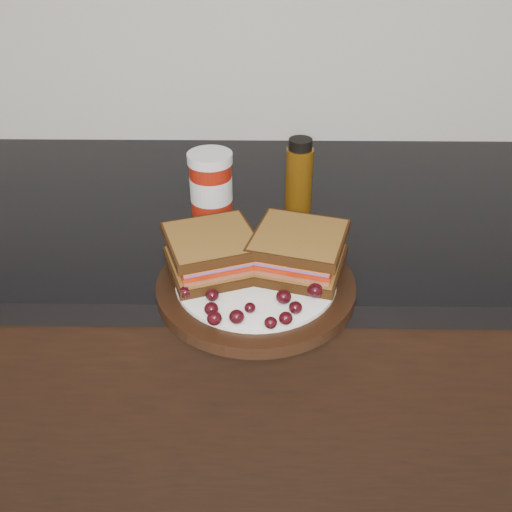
{
  "coord_description": "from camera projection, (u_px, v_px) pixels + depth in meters",
  "views": [
    {
      "loc": [
        0.23,
        0.78,
        1.39
      ],
      "look_at": [
        0.22,
        1.43,
        0.96
      ],
      "focal_mm": 40.0,
      "sensor_mm": 36.0,
      "label": 1
    }
  ],
  "objects": [
    {
      "name": "countertop",
      "position": [
        139.0,
        212.0,
        1.05
      ],
      "size": [
        3.98,
        0.6,
        0.04
      ],
      "primitive_type": "cube",
      "color": "black",
      "rests_on": "base_cabinets"
    },
    {
      "name": "grape_7",
      "position": [
        286.0,
        318.0,
        0.71
      ],
      "size": [
        0.02,
        0.02,
        0.02
      ],
      "primitive_type": "ellipsoid",
      "color": "black",
      "rests_on": "plate"
    },
    {
      "name": "grape_4",
      "position": [
        237.0,
        317.0,
        0.71
      ],
      "size": [
        0.02,
        0.02,
        0.02
      ],
      "primitive_type": "ellipsoid",
      "color": "black",
      "rests_on": "plate"
    },
    {
      "name": "grape_2",
      "position": [
        211.0,
        309.0,
        0.72
      ],
      "size": [
        0.02,
        0.02,
        0.02
      ],
      "primitive_type": "ellipsoid",
      "color": "black",
      "rests_on": "plate"
    },
    {
      "name": "grape_20",
      "position": [
        221.0,
        266.0,
        0.81
      ],
      "size": [
        0.02,
        0.02,
        0.02
      ],
      "primitive_type": "ellipsoid",
      "color": "black",
      "rests_on": "plate"
    },
    {
      "name": "grape_21",
      "position": [
        224.0,
        264.0,
        0.81
      ],
      "size": [
        0.02,
        0.02,
        0.02
      ],
      "primitive_type": "ellipsoid",
      "color": "black",
      "rests_on": "plate"
    },
    {
      "name": "grape_22",
      "position": [
        214.0,
        276.0,
        0.79
      ],
      "size": [
        0.02,
        0.02,
        0.01
      ],
      "primitive_type": "ellipsoid",
      "color": "black",
      "rests_on": "plate"
    },
    {
      "name": "grape_14",
      "position": [
        299.0,
        257.0,
        0.83
      ],
      "size": [
        0.01,
        0.01,
        0.01
      ],
      "primitive_type": "ellipsoid",
      "color": "black",
      "rests_on": "plate"
    },
    {
      "name": "grape_16",
      "position": [
        212.0,
        259.0,
        0.82
      ],
      "size": [
        0.02,
        0.02,
        0.02
      ],
      "primitive_type": "ellipsoid",
      "color": "black",
      "rests_on": "plate"
    },
    {
      "name": "grape_10",
      "position": [
        315.0,
        290.0,
        0.76
      ],
      "size": [
        0.02,
        0.02,
        0.02
      ],
      "primitive_type": "ellipsoid",
      "color": "black",
      "rests_on": "plate"
    },
    {
      "name": "base_cabinets",
      "position": [
        161.0,
        386.0,
        1.29
      ],
      "size": [
        3.96,
        0.58,
        0.86
      ],
      "primitive_type": "cube",
      "color": "black",
      "rests_on": "ground_plane"
    },
    {
      "name": "sandwich_left",
      "position": [
        212.0,
        253.0,
        0.8
      ],
      "size": [
        0.15,
        0.15,
        0.05
      ],
      "primitive_type": null,
      "rotation": [
        0.0,
        0.0,
        0.34
      ],
      "color": "brown",
      "rests_on": "plate"
    },
    {
      "name": "grape_13",
      "position": [
        312.0,
        256.0,
        0.83
      ],
      "size": [
        0.02,
        0.02,
        0.02
      ],
      "primitive_type": "ellipsoid",
      "color": "black",
      "rests_on": "plate"
    },
    {
      "name": "grape_15",
      "position": [
        233.0,
        260.0,
        0.82
      ],
      "size": [
        0.02,
        0.02,
        0.02
      ],
      "primitive_type": "ellipsoid",
      "color": "black",
      "rests_on": "plate"
    },
    {
      "name": "grape_5",
      "position": [
        250.0,
        308.0,
        0.73
      ],
      "size": [
        0.01,
        0.01,
        0.01
      ],
      "primitive_type": "ellipsoid",
      "color": "black",
      "rests_on": "plate"
    },
    {
      "name": "grape_8",
      "position": [
        296.0,
        308.0,
        0.73
      ],
      "size": [
        0.02,
        0.02,
        0.02
      ],
      "primitive_type": "ellipsoid",
      "color": "black",
      "rests_on": "plate"
    },
    {
      "name": "grape_17",
      "position": [
        209.0,
        263.0,
        0.81
      ],
      "size": [
        0.02,
        0.02,
        0.02
      ],
      "primitive_type": "ellipsoid",
      "color": "black",
      "rests_on": "plate"
    },
    {
      "name": "plate",
      "position": [
        256.0,
        286.0,
        0.81
      ],
      "size": [
        0.28,
        0.28,
        0.02
      ],
      "primitive_type": "cylinder",
      "color": "black",
      "rests_on": "countertop"
    },
    {
      "name": "grape_12",
      "position": [
        318.0,
        276.0,
        0.79
      ],
      "size": [
        0.02,
        0.02,
        0.02
      ],
      "primitive_type": "ellipsoid",
      "color": "black",
      "rests_on": "plate"
    },
    {
      "name": "sandwich_right",
      "position": [
        299.0,
        251.0,
        0.8
      ],
      "size": [
        0.15,
        0.15,
        0.06
      ],
      "primitive_type": null,
      "rotation": [
        0.0,
        0.0,
        -0.28
      ],
      "color": "brown",
      "rests_on": "plate"
    },
    {
      "name": "grape_3",
      "position": [
        214.0,
        318.0,
        0.71
      ],
      "size": [
        0.02,
        0.02,
        0.02
      ],
      "primitive_type": "ellipsoid",
      "color": "black",
      "rests_on": "plate"
    },
    {
      "name": "grape_0",
      "position": [
        185.0,
        292.0,
        0.75
      ],
      "size": [
        0.02,
        0.02,
        0.02
      ],
      "primitive_type": "ellipsoid",
      "color": "black",
      "rests_on": "plate"
    },
    {
      "name": "grape_6",
      "position": [
        271.0,
        323.0,
        0.7
      ],
      "size": [
        0.02,
        0.02,
        0.02
      ],
      "primitive_type": "ellipsoid",
      "color": "black",
      "rests_on": "plate"
    },
    {
      "name": "condiment_jar",
      "position": [
        211.0,
        184.0,
        0.97
      ],
      "size": [
        0.09,
        0.09,
        0.11
      ],
      "primitive_type": "cylinder",
      "rotation": [
        0.0,
        0.0,
        0.28
      ],
      "color": "maroon",
      "rests_on": "countertop"
    },
    {
      "name": "oil_bottle",
      "position": [
        299.0,
        175.0,
        0.98
      ],
      "size": [
        0.05,
        0.05,
        0.13
      ],
      "primitive_type": "cylinder",
      "rotation": [
        0.0,
        0.0,
        -0.12
      ],
      "color": "#482A07",
      "rests_on": "countertop"
    },
    {
      "name": "grape_11",
      "position": [
        306.0,
        276.0,
        0.78
      ],
      "size": [
        0.02,
        0.02,
        0.02
      ],
      "primitive_type": "ellipsoid",
      "color": "black",
      "rests_on": "plate"
    },
    {
      "name": "grape_9",
      "position": [
        284.0,
        297.0,
        0.74
      ],
      "size": [
        0.02,
        0.02,
        0.02
      ],
      "primitive_type": "ellipsoid",
      "color": "black",
      "rests_on": "plate"
    },
    {
      "name": "grape_19",
      "position": [
        198.0,
        272.0,
        0.79
      ],
      "size": [
        0.02,
        0.02,
        0.02
      ],
      "primitive_type": "ellipsoid",
      "color": "black",
      "rests_on": "plate"
    },
    {
      "name": "grape_1",
      "position": [
        212.0,
        295.0,
        0.75
      ],
      "size": [
        0.02,
        0.02,
        0.02
      ],
      "primitive_type": "ellipsoid",
      "color": "black",
      "rests_on": "plate"
    },
    {
      "name": "grape_18",
      "position": [
        184.0,
        271.0,
        0.8
      ],
      "size": [
        0.02,
        0.02,
        0.02
      ],
      "primitive_type": "ellipsoid",
      "color": "black",
      "rests_on": "plate"
    }
  ]
}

